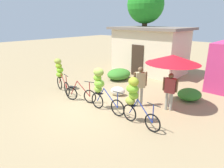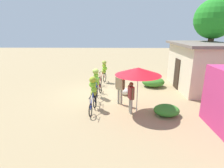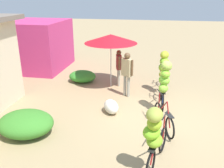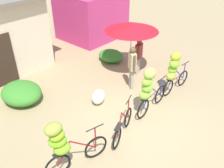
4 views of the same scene
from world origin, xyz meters
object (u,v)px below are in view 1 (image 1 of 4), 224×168
Objects in this scene: person_bystander at (170,88)px; bicycle_leftmost at (60,72)px; produce_sack at (118,91)px; market_umbrella at (173,59)px; bicycle_center_loaded at (100,86)px; bicycle_by_shop at (134,97)px; bicycle_near_pile at (81,94)px; building_low at (150,50)px; tree_behind_building at (145,6)px; person_vendor at (140,82)px.

bicycle_leftmost is at bearing -163.01° from person_bystander.
produce_sack is at bearing -176.34° from person_bystander.
market_umbrella reaches higher than bicycle_center_loaded.
bicycle_by_shop is (-0.26, -2.13, -1.02)m from market_umbrella.
bicycle_near_pile is at bearing -7.58° from bicycle_leftmost.
tree_behind_building reaches higher than building_low.
bicycle_by_shop is (4.82, -0.23, 0.03)m from bicycle_leftmost.
bicycle_leftmost is 0.98× the size of bicycle_center_loaded.
tree_behind_building is 8.07m from market_umbrella.
person_bystander reaches higher than produce_sack.
bicycle_center_loaded reaches higher than bicycle_by_shop.
bicycle_near_pile is 2.14× the size of produce_sack.
market_umbrella reaches higher than person_vendor.
produce_sack is 1.73m from person_vendor.
building_low reaches higher than market_umbrella.
tree_behind_building is at bearing 132.20° from market_umbrella.
building_low is 2.96× the size of person_vendor.
person_vendor is (-0.95, -0.79, -0.98)m from market_umbrella.
bicycle_center_loaded is at bearing -73.54° from building_low.
bicycle_by_shop is 1.87m from person_bystander.
market_umbrella is 2.38m from bicycle_by_shop.
bicycle_near_pile is at bearing -145.70° from market_umbrella.
produce_sack is 0.45× the size of person_bystander.
bicycle_by_shop is (3.61, -6.67, -0.54)m from building_low.
building_low reaches higher than bicycle_by_shop.
tree_behind_building is at bearing 123.00° from person_vendor.
market_umbrella is 4.19m from bicycle_near_pile.
bicycle_center_loaded is at bearing 0.86° from bicycle_near_pile.
bicycle_center_loaded is 1.93m from produce_sack.
bicycle_leftmost is 1.14× the size of bicycle_near_pile.
market_umbrella is at bearing 34.30° from bicycle_near_pile.
person_bystander is at bearing 41.95° from bicycle_center_loaded.
bicycle_by_shop is (2.91, 0.03, 0.66)m from bicycle_near_pile.
bicycle_center_loaded is (-1.90, -2.14, -1.00)m from market_umbrella.
bicycle_by_shop is at bearing -102.40° from person_bystander.
person_vendor is at bearing -12.15° from produce_sack.
bicycle_leftmost is at bearing 172.42° from bicycle_near_pile.
bicycle_center_loaded is at bearing -131.54° from market_umbrella.
produce_sack is at bearing -168.96° from market_umbrella.
tree_behind_building reaches higher than bicycle_by_shop.
produce_sack is 2.67m from person_bystander.
market_umbrella reaches higher than person_bystander.
bicycle_near_pile is at bearing -84.01° from building_low.
tree_behind_building is 8.42× the size of produce_sack.
person_vendor reaches higher than produce_sack.
person_vendor is at bearing -61.29° from building_low.
market_umbrella is at bearing 11.04° from produce_sack.
bicycle_leftmost is at bearing -151.64° from produce_sack.
tree_behind_building reaches higher than bicycle_near_pile.
bicycle_leftmost is (-5.08, -1.90, -1.06)m from market_umbrella.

